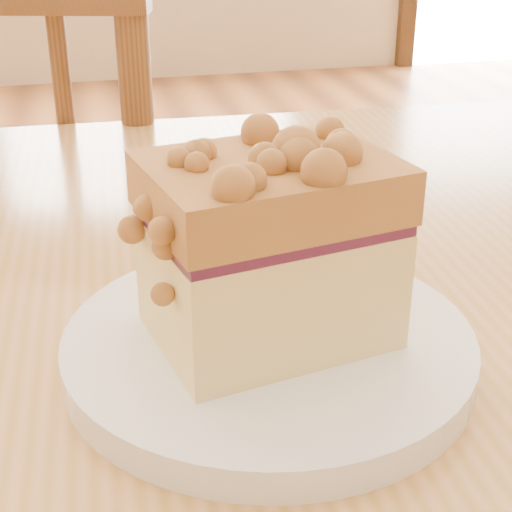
{
  "coord_description": "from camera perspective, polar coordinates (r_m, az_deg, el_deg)",
  "views": [
    {
      "loc": [
        -0.14,
        -0.35,
        0.99
      ],
      "look_at": [
        -0.04,
        0.04,
        0.8
      ],
      "focal_mm": 55.0,
      "sensor_mm": 36.0,
      "label": 1
    }
  ],
  "objects": [
    {
      "name": "cafe_table_main",
      "position": [
        0.6,
        -8.49,
        -10.3
      ],
      "size": [
        1.18,
        0.82,
        0.75
      ],
      "rotation": [
        0.0,
        0.0,
        -0.05
      ],
      "color": "tan",
      "rests_on": "ground"
    },
    {
      "name": "cafe_chair_main",
      "position": [
        1.17,
        -14.84,
        -1.59
      ],
      "size": [
        0.52,
        0.52,
        0.94
      ],
      "rotation": [
        0.0,
        0.0,
        2.88
      ],
      "color": "brown",
      "rests_on": "ground"
    },
    {
      "name": "plate",
      "position": [
        0.44,
        0.93,
        -6.68
      ],
      "size": [
        0.23,
        0.23,
        0.02
      ],
      "color": "white",
      "rests_on": "cafe_table_main"
    },
    {
      "name": "cake_slice",
      "position": [
        0.41,
        0.92,
        1.27
      ],
      "size": [
        0.15,
        0.11,
        0.12
      ],
      "rotation": [
        0.0,
        0.0,
        0.19
      ],
      "color": "#FFDE90",
      "rests_on": "plate"
    }
  ]
}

